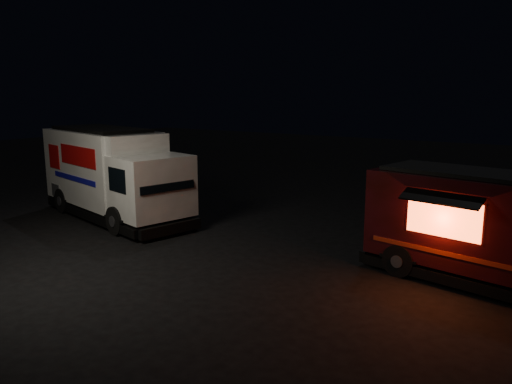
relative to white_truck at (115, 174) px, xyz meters
name	(u,v)px	position (x,y,z in m)	size (l,w,h in m)	color
ground	(182,252)	(4.89, -1.74, -1.68)	(80.00, 80.00, 0.00)	black
white_truck	(115,174)	(0.00, 0.00, 0.00)	(7.43, 2.54, 3.37)	white
red_truck	(490,230)	(12.80, 0.66, -0.29)	(5.99, 2.20, 2.79)	#3B0A13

